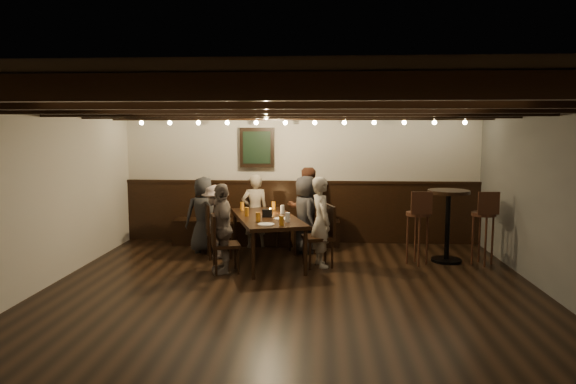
# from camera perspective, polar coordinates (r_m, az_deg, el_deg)

# --- Properties ---
(room) EXTENTS (7.00, 7.00, 7.00)m
(room) POSITION_cam_1_polar(r_m,az_deg,el_deg) (8.20, -0.87, -0.05)
(room) COLOR black
(room) RESTS_ON ground
(dining_table) EXTENTS (1.41, 2.10, 0.72)m
(dining_table) POSITION_cam_1_polar(r_m,az_deg,el_deg) (8.04, -2.38, -3.15)
(dining_table) COLOR black
(dining_table) RESTS_ON floor
(chair_left_near) EXTENTS (0.50, 0.50, 0.88)m
(chair_left_near) POSITION_cam_1_polar(r_m,az_deg,el_deg) (8.44, -7.78, -5.44)
(chair_left_near) COLOR black
(chair_left_near) RESTS_ON floor
(chair_left_far) EXTENTS (0.49, 0.49, 0.86)m
(chair_left_far) POSITION_cam_1_polar(r_m,az_deg,el_deg) (7.57, -7.05, -6.93)
(chair_left_far) COLOR black
(chair_left_far) RESTS_ON floor
(chair_right_near) EXTENTS (0.54, 0.54, 0.94)m
(chair_right_near) POSITION_cam_1_polar(r_m,az_deg,el_deg) (8.70, 1.71, -4.89)
(chair_right_near) COLOR black
(chair_right_near) RESTS_ON floor
(chair_right_far) EXTENTS (0.53, 0.53, 0.93)m
(chair_right_far) POSITION_cam_1_polar(r_m,az_deg,el_deg) (7.86, 3.47, -6.20)
(chair_right_far) COLOR black
(chair_right_far) RESTS_ON floor
(person_bench_left) EXTENTS (0.72, 0.58, 1.29)m
(person_bench_left) POSITION_cam_1_polar(r_m,az_deg,el_deg) (8.80, -9.31, -2.48)
(person_bench_left) COLOR #2B2C2E
(person_bench_left) RESTS_ON floor
(person_bench_centre) EXTENTS (0.54, 0.44, 1.30)m
(person_bench_centre) POSITION_cam_1_polar(r_m,az_deg,el_deg) (9.06, -3.70, -2.11)
(person_bench_centre) COLOR gray
(person_bench_centre) RESTS_ON floor
(person_bench_right) EXTENTS (0.82, 0.72, 1.41)m
(person_bench_right) POSITION_cam_1_polar(r_m,az_deg,el_deg) (9.10, 2.05, -1.69)
(person_bench_right) COLOR #542D1D
(person_bench_right) RESTS_ON floor
(person_left_near) EXTENTS (0.65, 0.86, 1.19)m
(person_left_near) POSITION_cam_1_polar(r_m,az_deg,el_deg) (8.38, -8.03, -3.29)
(person_left_near) COLOR #A28F89
(person_left_near) RESTS_ON floor
(person_left_far) EXTENTS (0.53, 0.83, 1.31)m
(person_left_far) POSITION_cam_1_polar(r_m,az_deg,el_deg) (7.49, -7.34, -4.01)
(person_left_far) COLOR gray
(person_left_far) RESTS_ON floor
(person_right_near) EXTENTS (0.59, 0.73, 1.31)m
(person_right_near) POSITION_cam_1_polar(r_m,az_deg,el_deg) (8.64, 1.91, -2.51)
(person_right_near) COLOR #28282A
(person_right_near) RESTS_ON floor
(person_right_far) EXTENTS (0.46, 0.57, 1.37)m
(person_right_far) POSITION_cam_1_polar(r_m,az_deg,el_deg) (7.79, 3.71, -3.32)
(person_right_far) COLOR #AAA090
(person_right_far) RESTS_ON floor
(pint_a) EXTENTS (0.07, 0.07, 0.14)m
(pint_a) POSITION_cam_1_polar(r_m,az_deg,el_deg) (8.65, -5.12, -1.59)
(pint_a) COLOR #BF7219
(pint_a) RESTS_ON dining_table
(pint_b) EXTENTS (0.07, 0.07, 0.14)m
(pint_b) POSITION_cam_1_polar(r_m,az_deg,el_deg) (8.69, -1.62, -1.52)
(pint_b) COLOR #BF7219
(pint_b) RESTS_ON dining_table
(pint_c) EXTENTS (0.07, 0.07, 0.14)m
(pint_c) POSITION_cam_1_polar(r_m,az_deg,el_deg) (8.06, -4.61, -2.20)
(pint_c) COLOR #BF7219
(pint_c) RESTS_ON dining_table
(pint_d) EXTENTS (0.07, 0.07, 0.14)m
(pint_d) POSITION_cam_1_polar(r_m,az_deg,el_deg) (8.27, -0.62, -1.95)
(pint_d) COLOR silver
(pint_d) RESTS_ON dining_table
(pint_e) EXTENTS (0.07, 0.07, 0.14)m
(pint_e) POSITION_cam_1_polar(r_m,az_deg,el_deg) (7.54, -3.34, -2.82)
(pint_e) COLOR #BF7219
(pint_e) RESTS_ON dining_table
(pint_f) EXTENTS (0.07, 0.07, 0.14)m
(pint_f) POSITION_cam_1_polar(r_m,az_deg,el_deg) (7.53, -0.05, -2.82)
(pint_f) COLOR silver
(pint_f) RESTS_ON dining_table
(pint_g) EXTENTS (0.07, 0.07, 0.14)m
(pint_g) POSITION_cam_1_polar(r_m,az_deg,el_deg) (7.26, -0.74, -3.20)
(pint_g) COLOR #BF7219
(pint_g) RESTS_ON dining_table
(plate_near) EXTENTS (0.24, 0.24, 0.01)m
(plate_near) POSITION_cam_1_polar(r_m,az_deg,el_deg) (7.32, -2.44, -3.61)
(plate_near) COLOR white
(plate_near) RESTS_ON dining_table
(plate_far) EXTENTS (0.24, 0.24, 0.01)m
(plate_far) POSITION_cam_1_polar(r_m,az_deg,el_deg) (7.77, -0.64, -2.98)
(plate_far) COLOR white
(plate_far) RESTS_ON dining_table
(condiment_caddy) EXTENTS (0.15, 0.10, 0.12)m
(condiment_caddy) POSITION_cam_1_polar(r_m,az_deg,el_deg) (7.97, -2.31, -2.36)
(condiment_caddy) COLOR black
(condiment_caddy) RESTS_ON dining_table
(candle) EXTENTS (0.05, 0.05, 0.05)m
(candle) POSITION_cam_1_polar(r_m,az_deg,el_deg) (8.34, -1.98, -2.19)
(candle) COLOR beige
(candle) RESTS_ON dining_table
(high_top_table) EXTENTS (0.64, 0.64, 1.14)m
(high_top_table) POSITION_cam_1_polar(r_m,az_deg,el_deg) (8.41, 17.34, -2.44)
(high_top_table) COLOR black
(high_top_table) RESTS_ON floor
(bar_stool_left) EXTENTS (0.36, 0.38, 1.15)m
(bar_stool_left) POSITION_cam_1_polar(r_m,az_deg,el_deg) (8.16, 14.18, -4.88)
(bar_stool_left) COLOR black
(bar_stool_left) RESTS_ON floor
(bar_stool_right) EXTENTS (0.36, 0.38, 1.15)m
(bar_stool_right) POSITION_cam_1_polar(r_m,az_deg,el_deg) (8.45, 20.82, -4.73)
(bar_stool_right) COLOR black
(bar_stool_right) RESTS_ON floor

